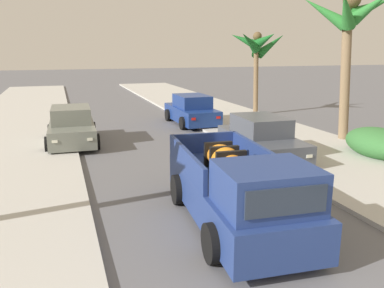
{
  "coord_description": "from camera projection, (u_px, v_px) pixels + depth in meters",
  "views": [
    {
      "loc": [
        -3.46,
        -2.01,
        3.83
      ],
      "look_at": [
        0.04,
        8.34,
        1.2
      ],
      "focal_mm": 36.79,
      "sensor_mm": 36.0,
      "label": 1
    }
  ],
  "objects": [
    {
      "name": "curb_left",
      "position": [
        38.0,
        162.0,
        13.52
      ],
      "size": [
        0.16,
        60.0,
        0.1
      ],
      "primitive_type": "cube",
      "color": "silver",
      "rests_on": "ground"
    },
    {
      "name": "pickup_truck",
      "position": [
        237.0,
        191.0,
        8.61
      ],
      "size": [
        2.48,
        5.33,
        1.8
      ],
      "color": "navy",
      "rests_on": "ground"
    },
    {
      "name": "car_right_near",
      "position": [
        261.0,
        139.0,
        13.99
      ],
      "size": [
        2.16,
        4.32,
        1.54
      ],
      "color": "#474C56",
      "rests_on": "ground"
    },
    {
      "name": "palm_tree_left_back",
      "position": [
        350.0,
        23.0,
        15.98
      ],
      "size": [
        3.76,
        3.3,
        6.15
      ],
      "color": "#846B4C",
      "rests_on": "ground"
    },
    {
      "name": "sidewalk_right",
      "position": [
        288.0,
        141.0,
        16.59
      ],
      "size": [
        5.22,
        60.0,
        0.12
      ],
      "primitive_type": "cube",
      "color": "beige",
      "rests_on": "ground"
    },
    {
      "name": "curb_right",
      "position": [
        262.0,
        144.0,
        16.22
      ],
      "size": [
        0.16,
        60.0,
        0.1
      ],
      "primitive_type": "cube",
      "color": "silver",
      "rests_on": "ground"
    },
    {
      "name": "palm_tree_left_mid",
      "position": [
        258.0,
        46.0,
        23.07
      ],
      "size": [
        3.79,
        3.48,
        4.94
      ],
      "color": "brown",
      "rests_on": "ground"
    },
    {
      "name": "car_left_near",
      "position": [
        192.0,
        111.0,
        20.6
      ],
      "size": [
        2.07,
        4.28,
        1.54
      ],
      "color": "navy",
      "rests_on": "ground"
    },
    {
      "name": "car_left_mid",
      "position": [
        72.0,
        127.0,
        16.27
      ],
      "size": [
        2.12,
        4.3,
        1.54
      ],
      "color": "slate",
      "rests_on": "ground"
    },
    {
      "name": "hedge_bush",
      "position": [
        379.0,
        143.0,
        14.11
      ],
      "size": [
        1.8,
        2.8,
        1.1
      ],
      "primitive_type": "ellipsoid",
      "color": "#387538",
      "rests_on": "ground"
    }
  ]
}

